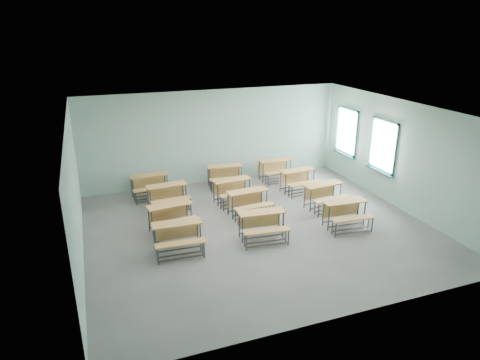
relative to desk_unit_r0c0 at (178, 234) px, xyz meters
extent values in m
cube|color=gray|center=(2.31, 0.51, -0.51)|extent=(9.00, 8.00, 0.02)
cube|color=silver|center=(2.31, 0.51, 2.71)|extent=(9.00, 8.00, 0.02)
cube|color=#9CC3B6|center=(2.31, 4.52, 1.10)|extent=(9.00, 0.02, 3.20)
cube|color=#9CC3B6|center=(2.31, -3.50, 1.10)|extent=(9.00, 0.02, 3.20)
cube|color=#9CC3B6|center=(-2.20, 0.51, 1.10)|extent=(0.02, 8.00, 3.20)
cube|color=#9CC3B6|center=(6.82, 0.51, 1.10)|extent=(0.02, 8.00, 3.20)
cube|color=#163F3F|center=(6.78, 3.31, 0.43)|extent=(0.06, 1.20, 0.06)
cube|color=#163F3F|center=(6.78, 3.31, 1.97)|extent=(0.06, 1.20, 0.06)
cube|color=#163F3F|center=(6.78, 2.74, 1.20)|extent=(0.06, 0.06, 1.60)
cube|color=#163F3F|center=(6.78, 3.88, 1.20)|extent=(0.06, 0.06, 1.60)
cube|color=#163F3F|center=(6.78, 3.31, 1.20)|extent=(0.04, 0.04, 1.48)
cube|color=#163F3F|center=(6.78, 3.31, 1.20)|extent=(0.04, 1.08, 0.04)
cube|color=#163F3F|center=(6.74, 3.31, 0.37)|extent=(0.14, 1.28, 0.04)
cube|color=white|center=(6.81, 3.31, 1.20)|extent=(0.01, 1.08, 1.48)
cube|color=#163F3F|center=(6.78, 1.31, 0.43)|extent=(0.06, 1.20, 0.06)
cube|color=#163F3F|center=(6.78, 1.31, 1.97)|extent=(0.06, 1.20, 0.06)
cube|color=#163F3F|center=(6.78, 0.74, 1.20)|extent=(0.06, 0.06, 1.60)
cube|color=#163F3F|center=(6.78, 1.88, 1.20)|extent=(0.06, 0.06, 1.60)
cube|color=#163F3F|center=(6.78, 1.31, 1.20)|extent=(0.04, 0.04, 1.48)
cube|color=#163F3F|center=(6.78, 1.31, 1.20)|extent=(0.04, 1.08, 0.04)
cube|color=#163F3F|center=(6.74, 1.31, 0.37)|extent=(0.14, 1.28, 0.04)
cube|color=white|center=(6.81, 1.31, 1.20)|extent=(0.01, 1.08, 1.48)
cube|color=#D0934B|center=(0.01, 0.11, 0.22)|extent=(1.20, 0.46, 0.04)
cube|color=#D0934B|center=(0.02, 0.29, -0.08)|extent=(1.12, 0.08, 0.41)
cylinder|color=#404345|center=(-0.54, -0.02, -0.15)|extent=(0.04, 0.04, 0.70)
cylinder|color=#404345|center=(0.54, -0.08, -0.15)|extent=(0.04, 0.04, 0.70)
cylinder|color=#404345|center=(-0.53, 0.29, -0.15)|extent=(0.04, 0.04, 0.70)
cylinder|color=#404345|center=(0.55, 0.23, -0.15)|extent=(0.04, 0.04, 0.70)
cube|color=#404345|center=(0.00, -0.05, -0.40)|extent=(1.08, 0.09, 0.03)
cube|color=#404345|center=(0.01, 0.26, -0.40)|extent=(1.08, 0.09, 0.03)
cube|color=#D0934B|center=(-0.02, -0.37, -0.07)|extent=(1.19, 0.31, 0.03)
cylinder|color=#404345|center=(-0.57, -0.43, -0.29)|extent=(0.04, 0.04, 0.41)
cylinder|color=#404345|center=(0.52, -0.49, -0.29)|extent=(0.04, 0.04, 0.41)
cylinder|color=#404345|center=(-0.56, -0.24, -0.29)|extent=(0.04, 0.04, 0.41)
cylinder|color=#404345|center=(0.53, -0.30, -0.29)|extent=(0.04, 0.04, 0.41)
cube|color=#404345|center=(-0.02, -0.46, -0.42)|extent=(1.08, 0.09, 0.03)
cube|color=#404345|center=(-0.01, -0.27, -0.42)|extent=(1.08, 0.09, 0.03)
cube|color=#D0934B|center=(2.18, 0.00, 0.22)|extent=(1.22, 0.51, 0.04)
cube|color=#D0934B|center=(2.20, 0.18, -0.08)|extent=(1.12, 0.13, 0.41)
cylinder|color=#404345|center=(1.62, -0.10, -0.15)|extent=(0.04, 0.04, 0.70)
cylinder|color=#404345|center=(2.70, -0.21, -0.15)|extent=(0.04, 0.04, 0.70)
cylinder|color=#404345|center=(1.65, 0.21, -0.15)|extent=(0.04, 0.04, 0.70)
cylinder|color=#404345|center=(2.73, 0.10, -0.15)|extent=(0.04, 0.04, 0.70)
cube|color=#404345|center=(2.16, -0.16, -0.40)|extent=(1.08, 0.14, 0.03)
cube|color=#404345|center=(2.19, 0.15, -0.40)|extent=(1.08, 0.14, 0.03)
cube|color=#D0934B|center=(2.13, -0.47, -0.07)|extent=(1.20, 0.37, 0.03)
cylinder|color=#404345|center=(1.58, -0.51, -0.29)|extent=(0.04, 0.04, 0.41)
cylinder|color=#404345|center=(2.66, -0.62, -0.29)|extent=(0.04, 0.04, 0.41)
cylinder|color=#404345|center=(1.60, -0.32, -0.29)|extent=(0.04, 0.04, 0.41)
cylinder|color=#404345|center=(2.68, -0.43, -0.29)|extent=(0.04, 0.04, 0.41)
cube|color=#404345|center=(2.12, -0.56, -0.42)|extent=(1.08, 0.14, 0.03)
cube|color=#404345|center=(2.14, -0.38, -0.42)|extent=(1.08, 0.14, 0.03)
cube|color=#D0934B|center=(4.57, -0.13, 0.22)|extent=(1.20, 0.47, 0.04)
cube|color=#D0934B|center=(4.58, 0.05, -0.08)|extent=(1.12, 0.09, 0.41)
cylinder|color=#404345|center=(4.02, -0.25, -0.15)|extent=(0.04, 0.04, 0.70)
cylinder|color=#404345|center=(5.10, -0.32, -0.15)|extent=(0.04, 0.04, 0.70)
cylinder|color=#404345|center=(4.04, 0.06, -0.15)|extent=(0.04, 0.04, 0.70)
cylinder|color=#404345|center=(5.12, -0.01, -0.15)|extent=(0.04, 0.04, 0.70)
cube|color=#404345|center=(4.56, -0.29, -0.40)|extent=(1.08, 0.10, 0.03)
cube|color=#404345|center=(4.58, 0.03, -0.40)|extent=(1.08, 0.10, 0.03)
cube|color=#D0934B|center=(4.54, -0.60, -0.07)|extent=(1.19, 0.32, 0.03)
cylinder|color=#404345|center=(3.99, -0.66, -0.29)|extent=(0.04, 0.04, 0.41)
cylinder|color=#404345|center=(5.08, -0.73, -0.29)|extent=(0.04, 0.04, 0.41)
cylinder|color=#404345|center=(4.01, -0.47, -0.29)|extent=(0.04, 0.04, 0.41)
cylinder|color=#404345|center=(5.09, -0.54, -0.29)|extent=(0.04, 0.04, 0.41)
cube|color=#404345|center=(4.53, -0.69, -0.42)|extent=(1.08, 0.10, 0.03)
cube|color=#404345|center=(4.55, -0.51, -0.42)|extent=(1.08, 0.10, 0.03)
cube|color=#D0934B|center=(0.07, 1.27, 0.22)|extent=(1.22, 0.55, 0.04)
cube|color=#D0934B|center=(0.04, 1.45, -0.08)|extent=(1.11, 0.17, 0.41)
cylinder|color=#404345|center=(-0.45, 1.04, -0.15)|extent=(0.04, 0.04, 0.70)
cylinder|color=#404345|center=(0.62, 1.18, -0.15)|extent=(0.04, 0.04, 0.70)
cylinder|color=#404345|center=(-0.49, 1.35, -0.15)|extent=(0.04, 0.04, 0.70)
cylinder|color=#404345|center=(0.58, 1.50, -0.15)|extent=(0.04, 0.04, 0.70)
cube|color=#404345|center=(0.09, 1.11, -0.40)|extent=(1.08, 0.17, 0.03)
cube|color=#404345|center=(0.05, 1.42, -0.40)|extent=(1.08, 0.17, 0.03)
cube|color=#D0934B|center=(0.13, 0.80, -0.07)|extent=(1.20, 0.40, 0.03)
cylinder|color=#404345|center=(-0.39, 0.63, -0.29)|extent=(0.04, 0.04, 0.41)
cylinder|color=#404345|center=(0.68, 0.78, -0.29)|extent=(0.04, 0.04, 0.41)
cylinder|color=#404345|center=(-0.42, 0.82, -0.29)|extent=(0.04, 0.04, 0.41)
cylinder|color=#404345|center=(0.65, 0.96, -0.29)|extent=(0.04, 0.04, 0.41)
cube|color=#404345|center=(0.14, 0.71, -0.42)|extent=(1.08, 0.17, 0.03)
cube|color=#404345|center=(0.12, 0.89, -0.42)|extent=(1.08, 0.17, 0.03)
cube|color=#D0934B|center=(2.37, 1.49, 0.22)|extent=(1.20, 0.47, 0.04)
cube|color=#D0934B|center=(2.35, 1.67, -0.08)|extent=(1.12, 0.10, 0.41)
cylinder|color=#404345|center=(1.84, 1.29, -0.15)|extent=(0.04, 0.04, 0.70)
cylinder|color=#404345|center=(2.92, 1.37, -0.15)|extent=(0.04, 0.04, 0.70)
cylinder|color=#404345|center=(1.82, 1.61, -0.15)|extent=(0.04, 0.04, 0.70)
cylinder|color=#404345|center=(2.90, 1.68, -0.15)|extent=(0.04, 0.04, 0.70)
cube|color=#404345|center=(2.38, 1.33, -0.40)|extent=(1.08, 0.10, 0.03)
cube|color=#404345|center=(2.36, 1.64, -0.40)|extent=(1.08, 0.10, 0.03)
cube|color=#D0934B|center=(2.40, 1.02, -0.07)|extent=(1.19, 0.33, 0.03)
cylinder|color=#404345|center=(1.87, 0.89, -0.29)|extent=(0.04, 0.04, 0.41)
cylinder|color=#404345|center=(2.95, 0.96, -0.29)|extent=(0.04, 0.04, 0.41)
cylinder|color=#404345|center=(1.85, 1.07, -0.29)|extent=(0.04, 0.04, 0.41)
cylinder|color=#404345|center=(2.93, 1.15, -0.29)|extent=(0.04, 0.04, 0.41)
cube|color=#404345|center=(2.41, 0.92, -0.42)|extent=(1.08, 0.10, 0.03)
cube|color=#404345|center=(2.39, 1.11, -0.42)|extent=(1.08, 0.10, 0.03)
cube|color=#D0934B|center=(4.69, 1.21, 0.22)|extent=(1.22, 0.52, 0.04)
cube|color=#D0934B|center=(4.67, 1.39, -0.08)|extent=(1.12, 0.14, 0.41)
cylinder|color=#404345|center=(4.17, 0.99, -0.15)|extent=(0.04, 0.04, 0.70)
cylinder|color=#404345|center=(5.24, 1.11, -0.15)|extent=(0.04, 0.04, 0.70)
cylinder|color=#404345|center=(4.13, 1.30, -0.15)|extent=(0.04, 0.04, 0.70)
cylinder|color=#404345|center=(5.21, 1.42, -0.15)|extent=(0.04, 0.04, 0.70)
cube|color=#404345|center=(4.70, 1.05, -0.40)|extent=(1.08, 0.15, 0.03)
cube|color=#404345|center=(4.67, 1.36, -0.40)|extent=(1.08, 0.15, 0.03)
cube|color=#D0934B|center=(4.74, 0.74, -0.07)|extent=(1.20, 0.37, 0.03)
cylinder|color=#404345|center=(4.21, 0.59, -0.29)|extent=(0.04, 0.04, 0.41)
cylinder|color=#404345|center=(5.29, 0.70, -0.29)|extent=(0.04, 0.04, 0.41)
cylinder|color=#404345|center=(4.19, 0.77, -0.29)|extent=(0.04, 0.04, 0.41)
cylinder|color=#404345|center=(5.27, 0.89, -0.29)|extent=(0.04, 0.04, 0.41)
cube|color=#404345|center=(4.75, 0.64, -0.42)|extent=(1.08, 0.15, 0.03)
cube|color=#404345|center=(4.73, 0.83, -0.42)|extent=(1.08, 0.15, 0.03)
cube|color=#D0934B|center=(0.27, 2.75, 0.22)|extent=(1.21, 0.47, 0.04)
cube|color=#D0934B|center=(0.26, 2.94, -0.08)|extent=(1.12, 0.10, 0.41)
cylinder|color=#404345|center=(-0.25, 2.56, -0.15)|extent=(0.04, 0.04, 0.70)
cylinder|color=#404345|center=(0.83, 2.64, -0.15)|extent=(0.04, 0.04, 0.70)
cylinder|color=#404345|center=(-0.28, 2.87, -0.15)|extent=(0.04, 0.04, 0.70)
cylinder|color=#404345|center=(0.80, 2.95, -0.15)|extent=(0.04, 0.04, 0.70)
cube|color=#404345|center=(0.29, 2.60, -0.40)|extent=(1.08, 0.10, 0.03)
cube|color=#404345|center=(0.26, 2.91, -0.40)|extent=(1.08, 0.10, 0.03)
cube|color=#D0934B|center=(0.31, 2.28, -0.07)|extent=(1.20, 0.33, 0.03)
cylinder|color=#404345|center=(-0.23, 2.15, -0.29)|extent=(0.04, 0.04, 0.41)
cylinder|color=#404345|center=(0.85, 2.23, -0.29)|extent=(0.04, 0.04, 0.41)
cylinder|color=#404345|center=(-0.24, 2.34, -0.29)|extent=(0.04, 0.04, 0.41)
cylinder|color=#404345|center=(0.84, 2.41, -0.29)|extent=(0.04, 0.04, 0.41)
cube|color=#404345|center=(0.31, 2.19, -0.42)|extent=(1.08, 0.10, 0.03)
cube|color=#404345|center=(0.30, 2.38, -0.42)|extent=(1.08, 0.10, 0.03)
cube|color=#D0934B|center=(2.25, 2.53, 0.22)|extent=(1.22, 0.52, 0.04)
cube|color=#D0934B|center=(2.23, 2.72, -0.08)|extent=(1.12, 0.15, 0.41)
cylinder|color=#404345|center=(1.73, 2.32, -0.15)|extent=(0.04, 0.04, 0.70)
cylinder|color=#404345|center=(2.81, 2.44, -0.15)|extent=(0.04, 0.04, 0.70)
cylinder|color=#404345|center=(1.70, 2.63, -0.15)|extent=(0.04, 0.04, 0.70)
cylinder|color=#404345|center=(2.77, 2.75, -0.15)|extent=(0.04, 0.04, 0.70)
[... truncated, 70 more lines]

